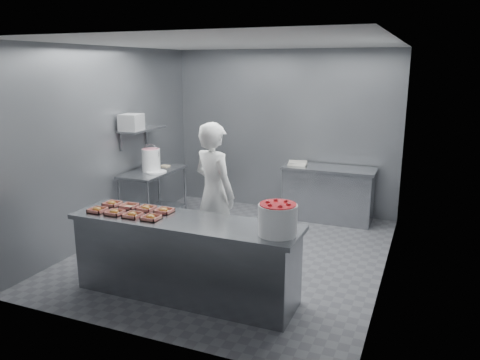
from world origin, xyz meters
name	(u,v)px	position (x,y,z in m)	size (l,w,h in m)	color
floor	(233,252)	(0.00, 0.00, 0.00)	(4.50, 4.50, 0.00)	#4C4C51
ceiling	(233,43)	(0.00, 0.00, 2.80)	(4.50, 4.50, 0.00)	white
wall_back	(284,131)	(0.00, 2.25, 1.40)	(4.00, 0.04, 2.80)	slate
wall_left	(109,144)	(-2.00, 0.00, 1.40)	(0.04, 4.50, 2.80)	slate
wall_right	(391,165)	(2.00, 0.00, 1.40)	(0.04, 4.50, 2.80)	slate
service_counter	(185,258)	(0.00, -1.35, 0.45)	(2.60, 0.70, 0.90)	slate
prep_table	(154,189)	(-1.65, 0.60, 0.59)	(0.60, 1.20, 0.90)	slate
back_counter	(328,194)	(0.90, 1.90, 0.45)	(1.50, 0.60, 0.90)	slate
wall_shelf	(142,129)	(-1.82, 0.60, 1.55)	(0.35, 0.90, 0.03)	slate
tray_0	(97,210)	(-1.05, -1.48, 0.92)	(0.19, 0.18, 0.06)	tan
tray_1	(115,212)	(-0.81, -1.48, 0.92)	(0.19, 0.18, 0.06)	tan
tray_2	(133,215)	(-0.57, -1.48, 0.92)	(0.19, 0.18, 0.06)	tan
tray_3	(151,217)	(-0.33, -1.48, 0.92)	(0.19, 0.18, 0.06)	tan
tray_4	(112,204)	(-1.05, -1.22, 0.92)	(0.19, 0.18, 0.06)	tan
tray_5	(129,206)	(-0.81, -1.22, 0.92)	(0.19, 0.18, 0.04)	tan
tray_6	(146,208)	(-0.57, -1.22, 0.92)	(0.19, 0.18, 0.06)	tan
tray_7	(164,211)	(-0.33, -1.22, 0.92)	(0.19, 0.18, 0.06)	tan
worker	(214,194)	(-0.11, -0.35, 0.92)	(0.67, 0.44, 1.85)	white
strawberry_tub	(278,218)	(1.08, -1.40, 1.07)	(0.39, 0.39, 0.32)	white
glaze_bucket	(151,160)	(-1.63, 0.54, 1.09)	(0.30, 0.28, 0.44)	white
bucket_lid	(156,172)	(-1.51, 0.48, 0.91)	(0.31, 0.31, 0.02)	white
rag	(165,166)	(-1.63, 0.93, 0.91)	(0.14, 0.12, 0.02)	#CCB28C
appliance	(131,122)	(-1.82, 0.33, 1.69)	(0.29, 0.33, 0.25)	gray
paper_stack	(298,163)	(0.37, 1.90, 0.93)	(0.30, 0.22, 0.06)	silver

